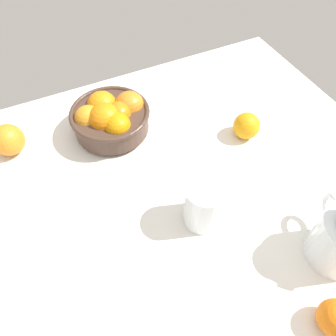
{
  "coord_description": "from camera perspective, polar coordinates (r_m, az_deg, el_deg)",
  "views": [
    {
      "loc": [
        -20.07,
        -39.84,
        67.09
      ],
      "look_at": [
        -0.13,
        2.08,
        7.2
      ],
      "focal_mm": 35.53,
      "sensor_mm": 36.0,
      "label": 1
    }
  ],
  "objects": [
    {
      "name": "ground_plane",
      "position": [
        0.82,
        0.71,
        -4.74
      ],
      "size": [
        117.74,
        96.13,
        3.0
      ],
      "primitive_type": "cube",
      "color": "white"
    },
    {
      "name": "fruit_bowl",
      "position": [
        0.91,
        -9.8,
        8.57
      ],
      "size": [
        21.27,
        21.27,
        11.22
      ],
      "color": "#473328",
      "rests_on": "ground_plane"
    },
    {
      "name": "juice_glass",
      "position": [
        0.73,
        6.19,
        -6.41
      ],
      "size": [
        8.87,
        8.87,
        11.75
      ],
      "color": "white",
      "rests_on": "ground_plane"
    },
    {
      "name": "loose_orange_0",
      "position": [
        0.92,
        13.31,
        7.05
      ],
      "size": [
        7.21,
        7.21,
        7.21
      ],
      "primitive_type": "sphere",
      "color": "orange",
      "rests_on": "ground_plane"
    },
    {
      "name": "loose_orange_1",
      "position": [
        0.95,
        -25.73,
        4.35
      ],
      "size": [
        8.26,
        8.26,
        8.26
      ],
      "primitive_type": "sphere",
      "color": "orange",
      "rests_on": "ground_plane"
    }
  ]
}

